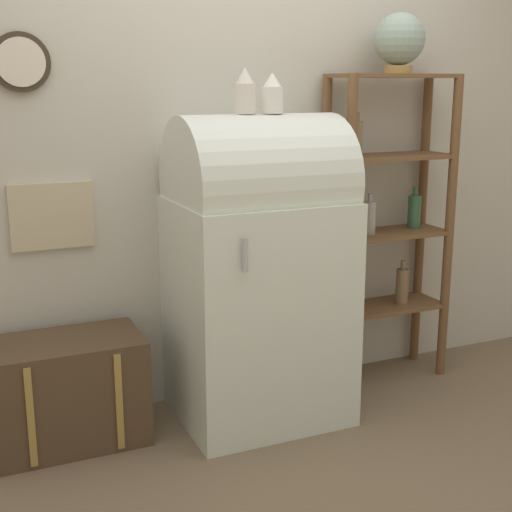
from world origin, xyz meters
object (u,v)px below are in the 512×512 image
at_px(refrigerator, 258,266).
at_px(suitcase_trunk, 68,391).
at_px(vase_left, 245,92).
at_px(vase_center, 272,94).
at_px(globe, 400,40).

bearing_deg(refrigerator, suitcase_trunk, 174.56).
distance_m(vase_left, vase_center, 0.13).
distance_m(suitcase_trunk, vase_center, 1.61).
xyz_separation_m(refrigerator, suitcase_trunk, (-0.90, 0.09, -0.50)).
height_order(refrigerator, vase_left, vase_left).
height_order(globe, vase_left, globe).
distance_m(refrigerator, suitcase_trunk, 1.03).
distance_m(globe, vase_center, 0.82).
bearing_deg(suitcase_trunk, vase_center, -5.47).
height_order(suitcase_trunk, vase_left, vase_left).
distance_m(suitcase_trunk, globe, 2.32).
xyz_separation_m(refrigerator, vase_center, (0.07, -0.01, 0.79)).
distance_m(refrigerator, vase_center, 0.79).
bearing_deg(suitcase_trunk, vase_left, -5.18).
bearing_deg(vase_left, vase_center, -7.35).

